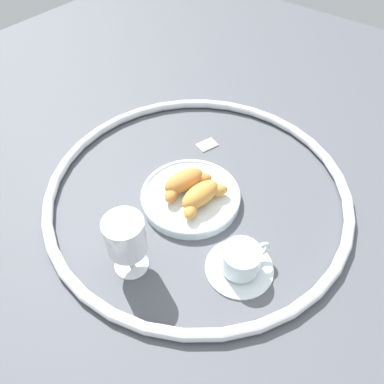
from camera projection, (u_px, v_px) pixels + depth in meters
name	position (u px, v px, depth m)	size (l,w,h in m)	color
ground_plane	(198.00, 193.00, 0.88)	(2.20, 2.20, 0.00)	#4C4F56
table_chrome_rim	(198.00, 190.00, 0.87)	(0.70, 0.70, 0.02)	silver
pastry_plate	(192.00, 197.00, 0.86)	(0.23, 0.23, 0.02)	silver
croissant_large	(185.00, 182.00, 0.85)	(0.13, 0.09, 0.04)	#BC7A38
croissant_small	(201.00, 196.00, 0.82)	(0.14, 0.07, 0.04)	#CC893D
coffee_cup_near	(241.00, 261.00, 0.73)	(0.14, 0.14, 0.06)	silver
juice_glass_left	(126.00, 238.00, 0.69)	(0.08, 0.08, 0.14)	white
sugar_packet	(207.00, 144.00, 0.99)	(0.05, 0.03, 0.01)	white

